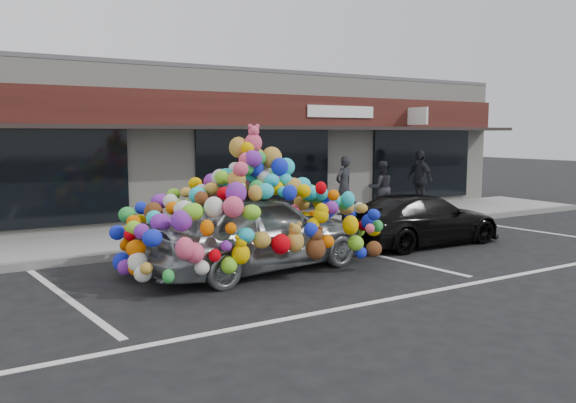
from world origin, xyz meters
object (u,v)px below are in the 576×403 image
toy_car (256,222)px  pedestrian_c (419,179)px  pedestrian_a (344,186)px  pedestrian_b (381,188)px  black_sedan (422,219)px

toy_car → pedestrian_c: toy_car is taller
pedestrian_c → pedestrian_a: bearing=-89.1°
pedestrian_b → pedestrian_c: pedestrian_c is taller
pedestrian_b → pedestrian_c: size_ratio=0.85×
pedestrian_a → pedestrian_c: size_ratio=0.93×
pedestrian_b → pedestrian_a: bearing=-8.1°
black_sedan → pedestrian_a: pedestrian_a is taller
toy_car → pedestrian_b: 6.99m
toy_car → black_sedan: toy_car is taller
pedestrian_a → pedestrian_c: (2.89, -0.03, 0.06)m
black_sedan → pedestrian_a: 3.90m
pedestrian_b → black_sedan: bearing=82.4°
toy_car → pedestrian_a: toy_car is taller
toy_car → pedestrian_a: 6.47m
toy_car → pedestrian_b: bearing=-66.3°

